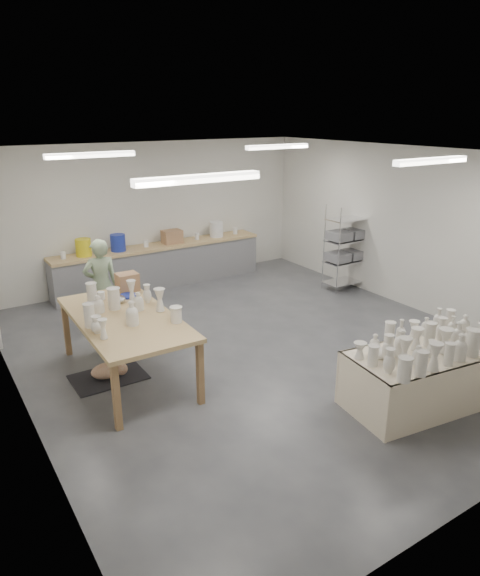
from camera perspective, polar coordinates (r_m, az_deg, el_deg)
room at (r=7.63m, az=1.14°, el=7.52°), size 8.00×8.02×3.00m
back_counter at (r=11.13m, az=-8.87°, el=2.67°), size 4.60×0.60×1.24m
wire_shelf at (r=10.94m, az=11.74°, el=4.56°), size 0.88×0.48×1.80m
drying_table at (r=7.03m, az=19.96°, el=-8.86°), size 2.19×1.25×1.10m
work_table at (r=7.30m, az=-12.74°, el=-2.78°), size 1.29×2.50×1.31m
rug at (r=7.62m, az=-14.40°, el=-9.56°), size 1.00×0.70×0.02m
cat at (r=7.56m, az=-14.27°, el=-8.81°), size 0.56×0.47×0.21m
potter at (r=9.01m, az=-15.16°, el=0.37°), size 0.63×0.46×1.59m
red_stool at (r=9.42m, az=-15.42°, el=-2.00°), size 0.42×0.42×0.34m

